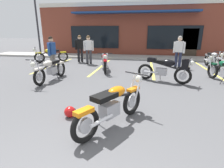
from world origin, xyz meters
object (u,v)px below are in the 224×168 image
(motorcycle_black_cruiser, at_px, (213,59))
(person_by_back_row, at_px, (179,50))
(motorcycle_red_sportbike, at_px, (51,55))
(helmet_on_pavement, at_px, (70,112))
(motorcycle_foreground_classic, at_px, (113,105))
(person_in_black_shirt, at_px, (80,47))
(motorcycle_silver_naked, at_px, (167,69))
(motorcycle_orange_scrambler, at_px, (50,69))
(person_in_shorts_foreground, at_px, (52,52))
(person_near_building, at_px, (89,48))
(parking_lot_lamp_post, at_px, (35,8))
(motorcycle_blue_standard, at_px, (104,61))

(motorcycle_black_cruiser, relative_size, person_by_back_row, 1.26)
(motorcycle_red_sportbike, height_order, helmet_on_pavement, motorcycle_red_sportbike)
(motorcycle_foreground_classic, relative_size, person_in_black_shirt, 1.13)
(person_by_back_row, bearing_deg, person_in_black_shirt, 172.21)
(motorcycle_silver_naked, distance_m, motorcycle_orange_scrambler, 4.53)
(motorcycle_silver_naked, bearing_deg, helmet_on_pavement, -125.78)
(person_in_shorts_foreground, xyz_separation_m, person_by_back_row, (6.15, 2.07, 0.00))
(helmet_on_pavement, bearing_deg, motorcycle_red_sportbike, 121.50)
(person_in_black_shirt, xyz_separation_m, person_near_building, (0.76, -0.58, 0.00))
(person_in_black_shirt, bearing_deg, person_near_building, -37.60)
(motorcycle_black_cruiser, height_order, helmet_on_pavement, motorcycle_black_cruiser)
(person_by_back_row, height_order, parking_lot_lamp_post, parking_lot_lamp_post)
(motorcycle_black_cruiser, bearing_deg, person_near_building, -179.43)
(person_near_building, bearing_deg, person_in_shorts_foreground, -115.69)
(motorcycle_red_sportbike, xyz_separation_m, motorcycle_silver_naked, (6.72, -3.49, 0.07))
(motorcycle_orange_scrambler, xyz_separation_m, person_in_shorts_foreground, (-0.75, 1.59, 0.49))
(motorcycle_red_sportbike, relative_size, motorcycle_orange_scrambler, 0.88)
(motorcycle_foreground_classic, height_order, person_in_black_shirt, person_in_black_shirt)
(motorcycle_foreground_classic, distance_m, motorcycle_silver_naked, 3.91)
(motorcycle_silver_naked, bearing_deg, motorcycle_black_cruiser, 50.52)
(motorcycle_red_sportbike, relative_size, person_in_shorts_foreground, 1.11)
(motorcycle_black_cruiser, distance_m, motorcycle_orange_scrambler, 8.22)
(motorcycle_silver_naked, height_order, person_in_black_shirt, person_in_black_shirt)
(parking_lot_lamp_post, bearing_deg, motorcycle_black_cruiser, -8.47)
(motorcycle_orange_scrambler, distance_m, person_near_building, 3.92)
(motorcycle_blue_standard, relative_size, motorcycle_orange_scrambler, 0.98)
(person_by_back_row, bearing_deg, motorcycle_silver_naked, -106.87)
(motorcycle_silver_naked, bearing_deg, person_in_black_shirt, 141.90)
(motorcycle_silver_naked, relative_size, person_by_back_row, 1.21)
(person_in_black_shirt, relative_size, person_in_shorts_foreground, 1.00)
(person_in_black_shirt, bearing_deg, parking_lot_lamp_post, 162.07)
(motorcycle_blue_standard, bearing_deg, person_near_building, 129.14)
(motorcycle_black_cruiser, xyz_separation_m, motorcycle_blue_standard, (-5.54, -1.70, 0.00))
(parking_lot_lamp_post, bearing_deg, helmet_on_pavement, -54.71)
(motorcycle_foreground_classic, xyz_separation_m, motorcycle_blue_standard, (-1.37, 5.25, 0.00))
(person_near_building, bearing_deg, person_in_black_shirt, 142.40)
(motorcycle_foreground_classic, xyz_separation_m, motorcycle_red_sportbike, (-5.28, 7.11, 0.00))
(motorcycle_red_sportbike, distance_m, person_near_building, 2.64)
(person_near_building, distance_m, helmet_on_pavement, 6.94)
(motorcycle_black_cruiser, distance_m, person_in_black_shirt, 7.65)
(person_by_back_row, bearing_deg, person_in_shorts_foreground, -161.38)
(motorcycle_red_sportbike, height_order, person_by_back_row, person_by_back_row)
(person_by_back_row, bearing_deg, motorcycle_black_cruiser, 8.77)
(person_in_shorts_foreground, bearing_deg, helmet_on_pavement, -57.98)
(motorcycle_silver_naked, bearing_deg, person_by_back_row, 73.13)
(motorcycle_orange_scrambler, bearing_deg, motorcycle_silver_naked, 7.93)
(person_near_building, relative_size, parking_lot_lamp_post, 0.31)
(motorcycle_black_cruiser, height_order, person_in_black_shirt, person_in_black_shirt)
(motorcycle_foreground_classic, distance_m, person_near_building, 7.40)
(motorcycle_orange_scrambler, height_order, person_near_building, person_near_building)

